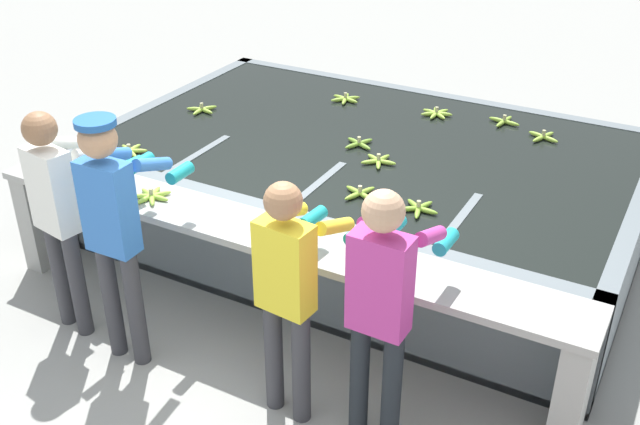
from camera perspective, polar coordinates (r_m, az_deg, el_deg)
ground_plane at (r=5.16m, az=-5.46°, el=-10.62°), size 80.00×80.00×0.00m
wash_tank at (r=6.25m, az=3.58°, el=1.74°), size 4.28×2.75×0.86m
work_ledge at (r=4.95m, az=-4.34°, el=-3.75°), size 4.28×0.45×0.86m
worker_0 at (r=5.15m, az=-19.24°, el=0.58°), size 0.48×0.74×1.62m
worker_1 at (r=4.72m, az=-15.42°, el=-0.47°), size 0.41×0.72×1.70m
worker_2 at (r=4.18m, az=-2.36°, el=-5.33°), size 0.45×0.72×1.56m
worker_3 at (r=3.97m, az=4.75°, el=-6.59°), size 0.41×0.71×1.63m
banana_bunch_floating_0 at (r=5.99m, az=2.99°, el=5.28°), size 0.27×0.27×0.08m
banana_bunch_floating_1 at (r=6.04m, az=-14.33°, el=4.56°), size 0.27×0.28×0.08m
banana_bunch_floating_2 at (r=5.06m, az=7.51°, el=0.32°), size 0.27×0.28×0.08m
banana_bunch_floating_3 at (r=6.93m, az=1.95°, el=8.66°), size 0.28×0.28×0.08m
banana_bunch_floating_4 at (r=5.22m, az=3.06°, el=1.48°), size 0.27×0.27×0.08m
banana_bunch_floating_5 at (r=6.37m, az=16.65°, el=5.56°), size 0.27×0.27×0.08m
banana_bunch_floating_6 at (r=6.76m, az=-8.98°, el=7.79°), size 0.28×0.27×0.08m
banana_bunch_floating_7 at (r=6.67m, az=8.86°, el=7.48°), size 0.28×0.27×0.08m
banana_bunch_floating_8 at (r=6.60m, az=13.85°, el=6.77°), size 0.28×0.28×0.08m
banana_bunch_floating_9 at (r=5.70m, az=4.48°, el=3.95°), size 0.27×0.28×0.08m
banana_bunch_ledge_0 at (r=5.29m, az=-12.71°, el=1.24°), size 0.28×0.28×0.08m
knife_0 at (r=5.66m, az=-18.34°, el=2.18°), size 0.35×0.11×0.02m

